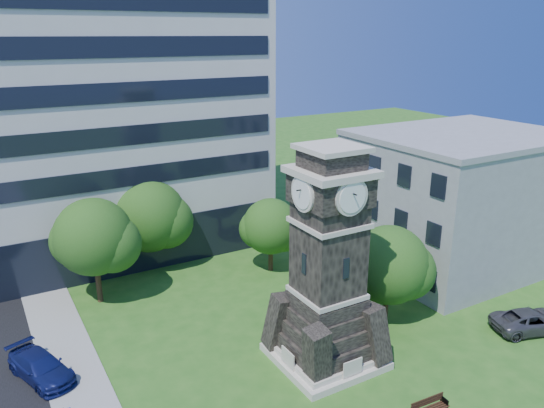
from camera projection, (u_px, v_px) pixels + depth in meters
ground at (299, 396)px, 26.77m from camera, size 160.00×160.00×0.00m
sidewalk at (84, 402)px, 26.33m from camera, size 3.00×70.00×0.06m
clock_tower at (328, 274)px, 28.22m from camera, size 5.40×5.40×12.22m
office_tall at (91, 76)px, 42.12m from camera, size 26.20×15.11×28.60m
office_low at (459, 198)px, 41.30m from camera, size 15.20×12.20×10.40m
car_street_north at (41, 367)px, 28.00m from camera, size 3.39×5.02×1.35m
car_east_lot at (531, 321)px, 32.50m from camera, size 5.35×3.71×1.36m
park_bench at (429, 408)px, 25.15m from camera, size 1.97×0.53×1.02m
tree_nw at (95, 239)px, 34.92m from camera, size 5.69×5.17×7.32m
tree_nc at (150, 218)px, 40.28m from camera, size 6.13×5.57×7.08m
tree_ne at (271, 228)px, 40.05m from camera, size 4.69×4.27×5.74m
tree_east at (389, 267)px, 32.99m from camera, size 5.46×4.96×6.26m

